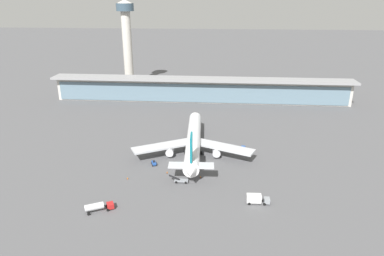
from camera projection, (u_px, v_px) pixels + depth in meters
The scene contains 12 objects.
ground_plane at pixel (189, 160), 138.99m from camera, with size 1200.00×1200.00×0.00m, color #515154.
airliner_on_stand at pixel (193, 141), 143.23m from camera, with size 50.05×65.11×17.34m.
service_truck_near_nose_blue at pixel (154, 163), 134.25m from camera, with size 2.67×3.29×2.05m.
service_truck_under_wing_grey at pixel (256, 199), 109.05m from camera, with size 7.35×2.52×3.10m.
service_truck_mid_apron_blue at pixel (243, 148), 147.36m from camera, with size 2.60×6.93×2.70m.
service_truck_by_tail_red at pixel (98, 207), 104.99m from camera, with size 8.70×5.85×2.95m.
service_truck_on_taxiway_grey at pixel (181, 180), 121.75m from camera, with size 6.82×1.98×2.70m.
terminal_building at pixel (201, 89), 213.07m from camera, with size 183.60×12.80×15.20m.
control_tower at pixel (127, 37), 240.01m from camera, with size 12.00×12.00×64.74m.
safety_cone_alpha at pixel (167, 172), 128.29m from camera, with size 0.62×0.62×0.70m.
safety_cone_bravo at pixel (128, 178), 124.14m from camera, with size 0.62×0.62×0.70m.
safety_cone_charlie at pixel (200, 177), 125.18m from camera, with size 0.62×0.62×0.70m.
Camera 1 is at (11.43, -124.77, 61.51)m, focal length 32.28 mm.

